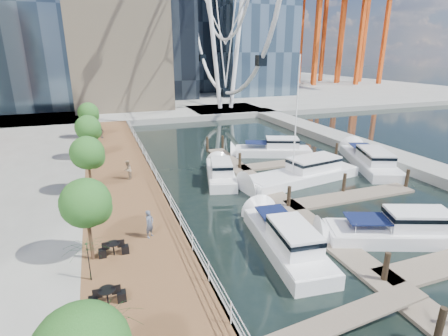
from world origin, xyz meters
TOP-DOWN VIEW (x-y plane):
  - ground at (0.00, 0.00)m, footprint 520.00×520.00m
  - boardwalk at (-9.00, 15.00)m, footprint 6.00×60.00m
  - seawall at (-6.00, 15.00)m, footprint 0.25×60.00m
  - land_far at (0.00, 102.00)m, footprint 200.00×114.00m
  - breakwater at (20.00, 20.00)m, footprint 4.00×60.00m
  - pier at (14.00, 52.00)m, footprint 14.00×12.00m
  - railing at (-6.10, 15.00)m, footprint 0.10×60.00m
  - floating_docks at (7.97, 9.98)m, footprint 16.00×34.00m
  - port_cranes at (67.67, 95.67)m, footprint 40.00×52.00m
  - street_trees at (-11.40, 14.00)m, footprint 2.60×42.60m
  - cafe_tables at (-10.40, -2.00)m, footprint 2.50×13.70m
  - yacht_foreground at (7.08, 1.13)m, footprint 10.35×6.11m
  - pedestrian_near at (-8.12, 5.31)m, footprint 0.75×0.74m
  - pedestrian_mid at (-8.37, 16.22)m, footprint 0.85×0.98m
  - pedestrian_far at (-10.10, 33.40)m, footprint 0.94×0.88m
  - moored_yachts at (7.54, 11.80)m, footprint 22.45×34.37m

SIDE VIEW (x-z plane):
  - ground at x=0.00m, z-range 0.00..0.00m
  - yacht_foreground at x=7.08m, z-range -1.07..1.07m
  - moored_yachts at x=7.54m, z-range -5.75..5.75m
  - floating_docks at x=7.97m, z-range -0.81..1.79m
  - boardwalk at x=-9.00m, z-range 0.00..1.00m
  - seawall at x=-6.00m, z-range 0.00..1.00m
  - land_far at x=0.00m, z-range 0.00..1.00m
  - breakwater at x=20.00m, z-range 0.00..1.00m
  - pier at x=14.00m, z-range 0.00..1.00m
  - cafe_tables at x=-10.40m, z-range 1.00..1.74m
  - railing at x=-6.10m, z-range 1.00..2.05m
  - pedestrian_far at x=-10.10m, z-range 1.00..2.56m
  - pedestrian_mid at x=-8.37m, z-range 1.00..2.70m
  - pedestrian_near at x=-8.12m, z-range 1.00..2.74m
  - street_trees at x=-11.40m, z-range 1.99..6.59m
  - port_cranes at x=67.67m, z-range 1.00..39.00m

